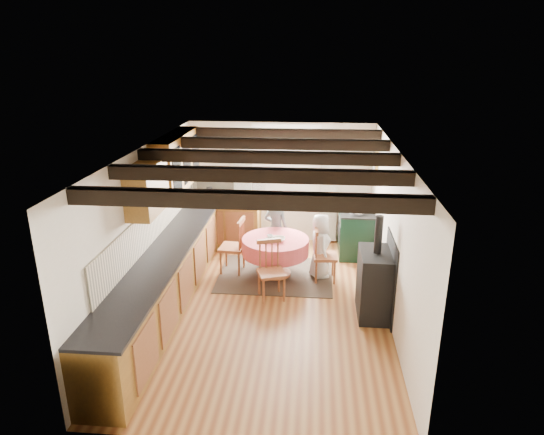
# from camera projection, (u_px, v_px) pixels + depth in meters

# --- Properties ---
(floor) EXTENTS (3.60, 5.50, 0.00)m
(floor) POSITION_uv_depth(u_px,v_px,m) (267.00, 305.00, 7.35)
(floor) COLOR #A67139
(floor) RESTS_ON ground
(ceiling) EXTENTS (3.60, 5.50, 0.00)m
(ceiling) POSITION_uv_depth(u_px,v_px,m) (267.00, 151.00, 6.56)
(ceiling) COLOR white
(ceiling) RESTS_ON ground
(wall_back) EXTENTS (3.60, 0.00, 2.40)m
(wall_back) POSITION_uv_depth(u_px,v_px,m) (281.00, 183.00, 9.54)
(wall_back) COLOR silver
(wall_back) RESTS_ON ground
(wall_front) EXTENTS (3.60, 0.00, 2.40)m
(wall_front) POSITION_uv_depth(u_px,v_px,m) (237.00, 340.00, 4.37)
(wall_front) COLOR silver
(wall_front) RESTS_ON ground
(wall_left) EXTENTS (0.00, 5.50, 2.40)m
(wall_left) POSITION_uv_depth(u_px,v_px,m) (146.00, 228.00, 7.11)
(wall_left) COLOR silver
(wall_left) RESTS_ON ground
(wall_right) EXTENTS (0.00, 5.50, 2.40)m
(wall_right) POSITION_uv_depth(u_px,v_px,m) (393.00, 237.00, 6.80)
(wall_right) COLOR silver
(wall_right) RESTS_ON ground
(beam_a) EXTENTS (3.60, 0.16, 0.16)m
(beam_a) POSITION_uv_depth(u_px,v_px,m) (246.00, 200.00, 4.71)
(beam_a) COLOR black
(beam_a) RESTS_ON ceiling
(beam_b) EXTENTS (3.60, 0.16, 0.16)m
(beam_b) POSITION_uv_depth(u_px,v_px,m) (258.00, 175.00, 5.65)
(beam_b) COLOR black
(beam_b) RESTS_ON ceiling
(beam_c) EXTENTS (3.60, 0.16, 0.16)m
(beam_c) POSITION_uv_depth(u_px,v_px,m) (267.00, 157.00, 6.59)
(beam_c) COLOR black
(beam_c) RESTS_ON ceiling
(beam_d) EXTENTS (3.60, 0.16, 0.16)m
(beam_d) POSITION_uv_depth(u_px,v_px,m) (273.00, 144.00, 7.53)
(beam_d) COLOR black
(beam_d) RESTS_ON ceiling
(beam_e) EXTENTS (3.60, 0.16, 0.16)m
(beam_e) POSITION_uv_depth(u_px,v_px,m) (278.00, 133.00, 8.47)
(beam_e) COLOR black
(beam_e) RESTS_ON ceiling
(splash_left) EXTENTS (0.02, 4.50, 0.55)m
(splash_left) POSITION_uv_depth(u_px,v_px,m) (154.00, 222.00, 7.39)
(splash_left) COLOR beige
(splash_left) RESTS_ON wall_left
(splash_back) EXTENTS (1.40, 0.02, 0.55)m
(splash_back) POSITION_uv_depth(u_px,v_px,m) (231.00, 182.00, 9.60)
(splash_back) COLOR beige
(splash_back) RESTS_ON wall_back
(base_cabinet_left) EXTENTS (0.60, 5.30, 0.88)m
(base_cabinet_left) POSITION_uv_depth(u_px,v_px,m) (170.00, 275.00, 7.33)
(base_cabinet_left) COLOR brown
(base_cabinet_left) RESTS_ON floor
(base_cabinet_back) EXTENTS (1.30, 0.60, 0.88)m
(base_cabinet_back) POSITION_uv_depth(u_px,v_px,m) (227.00, 222.00, 9.60)
(base_cabinet_back) COLOR brown
(base_cabinet_back) RESTS_ON floor
(worktop_left) EXTENTS (0.64, 5.30, 0.04)m
(worktop_left) POSITION_uv_depth(u_px,v_px,m) (169.00, 248.00, 7.18)
(worktop_left) COLOR black
(worktop_left) RESTS_ON base_cabinet_left
(worktop_back) EXTENTS (1.30, 0.64, 0.04)m
(worktop_back) POSITION_uv_depth(u_px,v_px,m) (226.00, 201.00, 9.43)
(worktop_back) COLOR black
(worktop_back) RESTS_ON base_cabinet_back
(wall_cabinet_glass) EXTENTS (0.34, 1.80, 0.90)m
(wall_cabinet_glass) POSITION_uv_depth(u_px,v_px,m) (177.00, 161.00, 7.97)
(wall_cabinet_glass) COLOR brown
(wall_cabinet_glass) RESTS_ON wall_left
(wall_cabinet_solid) EXTENTS (0.34, 0.90, 0.70)m
(wall_cabinet_solid) POSITION_uv_depth(u_px,v_px,m) (147.00, 189.00, 6.58)
(wall_cabinet_solid) COLOR brown
(wall_cabinet_solid) RESTS_ON wall_left
(window_frame) EXTENTS (1.34, 0.03, 1.54)m
(window_frame) POSITION_uv_depth(u_px,v_px,m) (286.00, 164.00, 9.38)
(window_frame) COLOR white
(window_frame) RESTS_ON wall_back
(window_pane) EXTENTS (1.20, 0.01, 1.40)m
(window_pane) POSITION_uv_depth(u_px,v_px,m) (286.00, 163.00, 9.39)
(window_pane) COLOR white
(window_pane) RESTS_ON wall_back
(curtain_left) EXTENTS (0.35, 0.10, 2.10)m
(curtain_left) POSITION_uv_depth(u_px,v_px,m) (243.00, 188.00, 9.54)
(curtain_left) COLOR white
(curtain_left) RESTS_ON wall_back
(curtain_right) EXTENTS (0.35, 0.10, 2.10)m
(curtain_right) POSITION_uv_depth(u_px,v_px,m) (329.00, 190.00, 9.39)
(curtain_right) COLOR white
(curtain_right) RESTS_ON wall_back
(curtain_rod) EXTENTS (2.00, 0.03, 0.03)m
(curtain_rod) POSITION_uv_depth(u_px,v_px,m) (286.00, 134.00, 9.10)
(curtain_rod) COLOR black
(curtain_rod) RESTS_ON wall_back
(wall_picture) EXTENTS (0.04, 0.50, 0.60)m
(wall_picture) POSITION_uv_depth(u_px,v_px,m) (375.00, 165.00, 8.80)
(wall_picture) COLOR gold
(wall_picture) RESTS_ON wall_right
(wall_plate) EXTENTS (0.30, 0.02, 0.30)m
(wall_plate) POSITION_uv_depth(u_px,v_px,m) (335.00, 160.00, 9.25)
(wall_plate) COLOR silver
(wall_plate) RESTS_ON wall_back
(rug) EXTENTS (1.95, 1.52, 0.01)m
(rug) POSITION_uv_depth(u_px,v_px,m) (275.00, 275.00, 8.33)
(rug) COLOR #392C26
(rug) RESTS_ON floor
(dining_table) EXTENTS (1.13, 1.13, 0.68)m
(dining_table) POSITION_uv_depth(u_px,v_px,m) (275.00, 257.00, 8.22)
(dining_table) COLOR #C83345
(dining_table) RESTS_ON floor
(chair_near) EXTENTS (0.52, 0.53, 0.94)m
(chair_near) POSITION_uv_depth(u_px,v_px,m) (271.00, 271.00, 7.41)
(chair_near) COLOR #9A5830
(chair_near) RESTS_ON floor
(chair_left) EXTENTS (0.48, 0.47, 0.99)m
(chair_left) POSITION_uv_depth(u_px,v_px,m) (232.00, 245.00, 8.32)
(chair_left) COLOR #9A5830
(chair_left) RESTS_ON floor
(chair_right) EXTENTS (0.45, 0.43, 0.94)m
(chair_right) POSITION_uv_depth(u_px,v_px,m) (325.00, 254.00, 8.02)
(chair_right) COLOR #9A5830
(chair_right) RESTS_ON floor
(aga_range) EXTENTS (0.63, 0.97, 0.89)m
(aga_range) POSITION_uv_depth(u_px,v_px,m) (355.00, 231.00, 9.10)
(aga_range) COLOR black
(aga_range) RESTS_ON floor
(cast_iron_stove) EXTENTS (0.46, 0.77, 1.54)m
(cast_iron_stove) POSITION_uv_depth(u_px,v_px,m) (376.00, 267.00, 6.86)
(cast_iron_stove) COLOR black
(cast_iron_stove) RESTS_ON floor
(child_far) EXTENTS (0.50, 0.39, 1.23)m
(child_far) POSITION_uv_depth(u_px,v_px,m) (276.00, 229.00, 8.77)
(child_far) COLOR slate
(child_far) RESTS_ON floor
(child_right) EXTENTS (0.48, 0.62, 1.12)m
(child_right) POSITION_uv_depth(u_px,v_px,m) (320.00, 246.00, 8.12)
(child_right) COLOR silver
(child_right) RESTS_ON floor
(bowl_a) EXTENTS (0.24, 0.24, 0.06)m
(bowl_a) POSITION_uv_depth(u_px,v_px,m) (278.00, 239.00, 8.00)
(bowl_a) COLOR silver
(bowl_a) RESTS_ON dining_table
(bowl_b) EXTENTS (0.20, 0.20, 0.06)m
(bowl_b) POSITION_uv_depth(u_px,v_px,m) (271.00, 240.00, 7.96)
(bowl_b) COLOR silver
(bowl_b) RESTS_ON dining_table
(cup) EXTENTS (0.12, 0.12, 0.09)m
(cup) POSITION_uv_depth(u_px,v_px,m) (270.00, 237.00, 8.03)
(cup) COLOR silver
(cup) RESTS_ON dining_table
(canister_tall) EXTENTS (0.13, 0.13, 0.22)m
(canister_tall) POSITION_uv_depth(u_px,v_px,m) (210.00, 193.00, 9.50)
(canister_tall) COLOR #262628
(canister_tall) RESTS_ON worktop_back
(canister_wide) EXTENTS (0.17, 0.17, 0.18)m
(canister_wide) POSITION_uv_depth(u_px,v_px,m) (224.00, 195.00, 9.41)
(canister_wide) COLOR #262628
(canister_wide) RESTS_ON worktop_back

